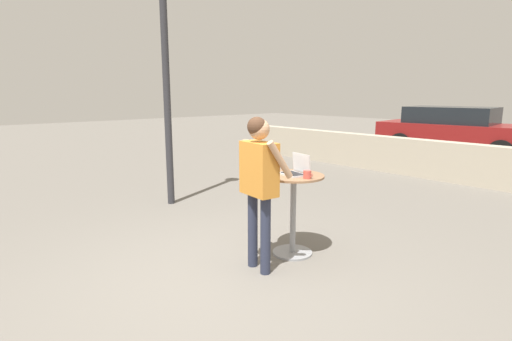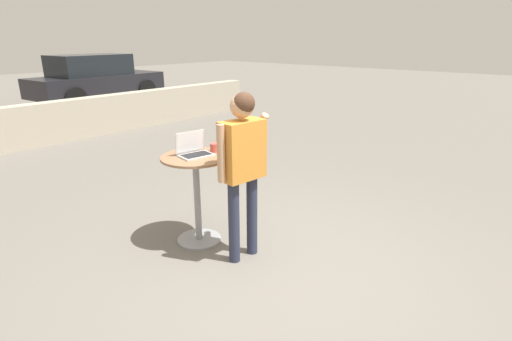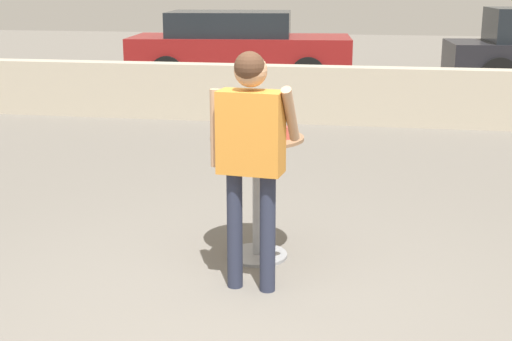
% 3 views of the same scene
% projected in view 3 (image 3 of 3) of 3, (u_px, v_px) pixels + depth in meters
% --- Properties ---
extents(ground_plane, '(50.00, 50.00, 0.00)m').
position_uv_depth(ground_plane, '(233.00, 316.00, 4.66)').
color(ground_plane, slate).
extents(pavement_kerb, '(13.15, 0.35, 0.87)m').
position_uv_depth(pavement_kerb, '(321.00, 95.00, 10.83)').
color(pavement_kerb, '#B2A893').
rests_on(pavement_kerb, ground_plane).
extents(cafe_table, '(0.72, 0.72, 0.98)m').
position_uv_depth(cafe_table, '(257.00, 180.00, 5.49)').
color(cafe_table, gray).
rests_on(cafe_table, ground_plane).
extents(laptop, '(0.37, 0.31, 0.24)m').
position_uv_depth(laptop, '(259.00, 129.00, 5.41)').
color(laptop, silver).
rests_on(laptop, cafe_table).
extents(coffee_mug, '(0.12, 0.09, 0.09)m').
position_uv_depth(coffee_mug, '(288.00, 133.00, 5.32)').
color(coffee_mug, '#C14C42').
rests_on(coffee_mug, cafe_table).
extents(standing_person, '(0.60, 0.35, 1.68)m').
position_uv_depth(standing_person, '(251.00, 141.00, 4.80)').
color(standing_person, '#282D42').
rests_on(standing_person, ground_plane).
extents(parked_car_near_street, '(4.68, 2.33, 1.50)m').
position_uv_depth(parked_car_near_street, '(238.00, 47.00, 14.82)').
color(parked_car_near_street, maroon).
rests_on(parked_car_near_street, ground_plane).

